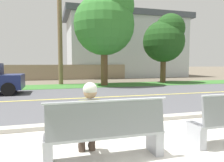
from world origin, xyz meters
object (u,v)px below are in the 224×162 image
(seated_person_olive, at_px, (89,117))
(shade_tree_left, at_px, (165,38))
(bench_left, at_px, (106,133))
(shade_tree_far_left, at_px, (106,20))

(seated_person_olive, distance_m, shade_tree_left, 14.48)
(bench_left, relative_size, shade_tree_left, 0.35)
(seated_person_olive, xyz_separation_m, shade_tree_far_left, (3.08, 10.93, 3.78))
(shade_tree_far_left, xyz_separation_m, shade_tree_left, (4.97, 0.78, -0.97))
(seated_person_olive, bearing_deg, shade_tree_far_left, 74.26)
(seated_person_olive, xyz_separation_m, shade_tree_left, (8.05, 11.71, 2.81))
(shade_tree_left, bearing_deg, seated_person_olive, -124.50)
(bench_left, bearing_deg, shade_tree_left, 56.67)
(shade_tree_left, bearing_deg, bench_left, -123.33)
(bench_left, xyz_separation_m, shade_tree_left, (7.81, 11.88, 3.02))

